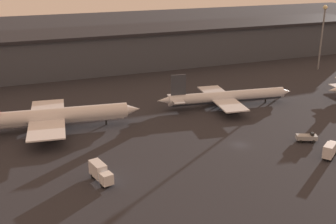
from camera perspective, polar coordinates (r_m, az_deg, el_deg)
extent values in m
plane|color=#26262B|center=(107.36, 9.72, -4.42)|extent=(600.00, 600.00, 0.00)
cube|color=#3D424C|center=(185.20, -5.01, 8.50)|extent=(233.42, 27.10, 15.18)
cube|color=black|center=(183.80, -5.08, 11.01)|extent=(233.42, 29.10, 1.20)
cylinder|color=silver|center=(118.14, -15.12, -0.48)|extent=(39.75, 9.56, 4.17)
cylinder|color=silver|center=(118.39, -15.09, -0.82)|extent=(37.71, 8.67, 3.55)
cone|color=silver|center=(119.32, -5.01, 0.35)|extent=(5.50, 4.61, 3.96)
cube|color=silver|center=(118.40, -16.05, -0.80)|extent=(13.38, 32.21, 0.36)
cylinder|color=gray|center=(127.06, -15.39, 0.00)|extent=(4.86, 2.90, 2.30)
cylinder|color=gray|center=(110.67, -15.46, -2.97)|extent=(4.86, 2.90, 2.30)
cylinder|color=black|center=(119.54, -8.37, -1.30)|extent=(0.50, 0.50, 1.88)
cylinder|color=black|center=(120.83, -15.93, -1.64)|extent=(0.50, 0.50, 1.88)
cylinder|color=black|center=(117.71, -15.96, -2.22)|extent=(0.50, 0.50, 1.88)
cylinder|color=silver|center=(134.41, 8.03, 2.12)|extent=(38.36, 8.58, 3.36)
cylinder|color=#333842|center=(134.59, 8.02, 1.89)|extent=(36.40, 7.82, 2.86)
cone|color=silver|center=(142.99, 15.55, 2.66)|extent=(4.43, 3.72, 3.19)
cone|color=silver|center=(128.32, -0.42, 1.59)|extent=(5.39, 3.52, 2.86)
cube|color=#333842|center=(127.99, 1.43, 3.69)|extent=(4.72, 1.04, 6.37)
cube|color=silver|center=(129.07, 1.08, 1.81)|extent=(4.65, 9.98, 0.24)
cube|color=silver|center=(133.85, 7.26, 1.90)|extent=(10.99, 27.46, 0.36)
cylinder|color=gray|center=(141.24, 6.59, 2.38)|extent=(3.92, 2.34, 1.85)
cylinder|color=gray|center=(128.09, 8.91, 0.43)|extent=(3.92, 2.34, 1.85)
cylinder|color=black|center=(140.57, 13.06, 1.54)|extent=(0.50, 0.50, 1.51)
cylinder|color=black|center=(135.66, 7.02, 1.25)|extent=(0.50, 0.50, 1.51)
cylinder|color=black|center=(133.29, 7.43, 0.90)|extent=(0.50, 0.50, 1.51)
cone|color=white|center=(149.42, 21.70, 2.80)|extent=(5.40, 3.53, 2.86)
cube|color=white|center=(87.26, -8.32, -8.93)|extent=(2.68, 2.67, 2.28)
cube|color=silver|center=(90.36, -9.47, -7.66)|extent=(3.18, 5.02, 3.04)
cylinder|color=black|center=(88.43, -7.84, -9.53)|extent=(0.74, 1.00, 0.90)
cylinder|color=black|center=(87.82, -8.84, -9.81)|extent=(0.74, 1.00, 0.90)
cylinder|color=black|center=(92.28, -9.19, -8.29)|extent=(0.74, 1.00, 0.90)
cylinder|color=black|center=(91.69, -10.15, -8.54)|extent=(0.74, 1.00, 0.90)
cube|color=#9EA3A8|center=(112.72, 18.25, -3.26)|extent=(5.53, 3.97, 1.14)
cube|color=black|center=(112.73, 18.93, -2.80)|extent=(1.22, 1.60, 0.80)
cylinder|color=black|center=(114.19, 18.90, -3.49)|extent=(1.03, 0.84, 0.90)
cylinder|color=black|center=(112.83, 19.11, -3.80)|extent=(1.03, 0.84, 0.90)
cylinder|color=black|center=(113.27, 17.31, -3.50)|extent=(1.03, 0.84, 0.90)
cylinder|color=black|center=(111.90, 17.50, -3.81)|extent=(1.03, 0.84, 0.90)
cube|color=white|center=(108.02, 21.43, -4.37)|extent=(2.81, 2.82, 2.17)
cube|color=silver|center=(104.63, 21.00, -4.88)|extent=(4.56, 4.02, 2.89)
cylinder|color=black|center=(108.50, 20.92, -4.98)|extent=(1.03, 0.93, 0.90)
cylinder|color=black|center=(108.24, 21.71, -5.15)|extent=(1.03, 0.93, 0.90)
cylinder|color=black|center=(104.69, 20.36, -5.82)|extent=(1.03, 0.93, 0.90)
cylinder|color=black|center=(104.42, 21.18, -5.99)|extent=(1.03, 0.93, 0.90)
cylinder|color=slate|center=(188.85, 20.06, 9.17)|extent=(0.70, 0.70, 25.22)
sphere|color=beige|center=(187.15, 20.54, 13.14)|extent=(1.80, 1.80, 1.80)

